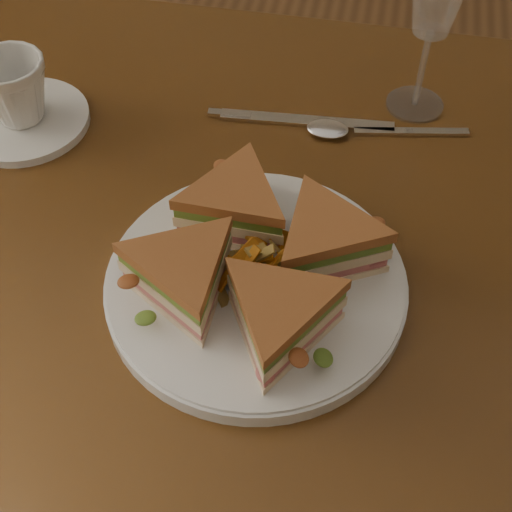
# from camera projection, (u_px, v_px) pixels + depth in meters

# --- Properties ---
(ground) EXTENTS (6.00, 6.00, 0.00)m
(ground) POSITION_uv_depth(u_px,v_px,m) (257.00, 510.00, 1.29)
(ground) COLOR brown
(ground) RESTS_ON ground
(table) EXTENTS (1.20, 0.80, 0.75)m
(table) POSITION_uv_depth(u_px,v_px,m) (257.00, 297.00, 0.79)
(table) COLOR #3B210D
(table) RESTS_ON ground
(plate) EXTENTS (0.28, 0.28, 0.02)m
(plate) POSITION_uv_depth(u_px,v_px,m) (256.00, 285.00, 0.66)
(plate) COLOR white
(plate) RESTS_ON table
(sandwich_wedges) EXTENTS (0.28, 0.28, 0.06)m
(sandwich_wedges) POSITION_uv_depth(u_px,v_px,m) (256.00, 260.00, 0.63)
(sandwich_wedges) COLOR beige
(sandwich_wedges) RESTS_ON plate
(crisps_mound) EXTENTS (0.09, 0.09, 0.05)m
(crisps_mound) POSITION_uv_depth(u_px,v_px,m) (256.00, 262.00, 0.64)
(crisps_mound) COLOR orange
(crisps_mound) RESTS_ON plate
(spoon) EXTENTS (0.18, 0.05, 0.01)m
(spoon) POSITION_uv_depth(u_px,v_px,m) (348.00, 130.00, 0.81)
(spoon) COLOR silver
(spoon) RESTS_ON table
(knife) EXTENTS (0.22, 0.03, 0.00)m
(knife) POSITION_uv_depth(u_px,v_px,m) (294.00, 120.00, 0.82)
(knife) COLOR silver
(knife) RESTS_ON table
(saucer) EXTENTS (0.15, 0.15, 0.01)m
(saucer) POSITION_uv_depth(u_px,v_px,m) (24.00, 120.00, 0.82)
(saucer) COLOR white
(saucer) RESTS_ON table
(coffee_cup) EXTENTS (0.10, 0.10, 0.08)m
(coffee_cup) POSITION_uv_depth(u_px,v_px,m) (14.00, 90.00, 0.78)
(coffee_cup) COLOR white
(coffee_cup) RESTS_ON saucer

